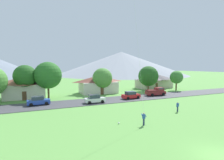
{
  "coord_description": "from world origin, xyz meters",
  "views": [
    {
      "loc": [
        -14.33,
        -9.5,
        7.7
      ],
      "look_at": [
        -1.82,
        18.65,
        5.23
      ],
      "focal_mm": 28.38,
      "sensor_mm": 36.0,
      "label": 1
    }
  ],
  "objects_px": {
    "tree_left_of_center": "(102,78)",
    "parked_car_blue_mid_east": "(38,101)",
    "pickup_truck_maroon_west_side": "(156,92)",
    "parked_car_red_mid_west": "(131,95)",
    "house_right_center": "(98,84)",
    "house_leftmost": "(25,87)",
    "house_rightmost": "(157,81)",
    "watcher_person": "(178,107)",
    "parked_car_white_west_end": "(95,99)",
    "house_left_center": "(151,81)",
    "tree_center": "(48,75)",
    "soccer_ball": "(119,123)",
    "tree_right_of_center": "(176,77)",
    "tree_near_left": "(148,76)",
    "tree_far_right": "(25,76)"
  },
  "relations": [
    {
      "from": "watcher_person",
      "to": "tree_center",
      "type": "bearing_deg",
      "value": 131.42
    },
    {
      "from": "parked_car_blue_mid_east",
      "to": "house_leftmost",
      "type": "bearing_deg",
      "value": 105.43
    },
    {
      "from": "parked_car_red_mid_west",
      "to": "parked_car_blue_mid_east",
      "type": "relative_size",
      "value": 1.0
    },
    {
      "from": "house_left_center",
      "to": "tree_near_left",
      "type": "bearing_deg",
      "value": -131.96
    },
    {
      "from": "tree_right_of_center",
      "to": "watcher_person",
      "type": "xyz_separation_m",
      "value": [
        -19.07,
        -20.19,
        -3.24
      ]
    },
    {
      "from": "house_right_center",
      "to": "tree_right_of_center",
      "type": "relative_size",
      "value": 1.73
    },
    {
      "from": "house_right_center",
      "to": "house_rightmost",
      "type": "height_order",
      "value": "house_right_center"
    },
    {
      "from": "house_right_center",
      "to": "tree_near_left",
      "type": "height_order",
      "value": "tree_near_left"
    },
    {
      "from": "parked_car_red_mid_west",
      "to": "tree_center",
      "type": "bearing_deg",
      "value": 155.08
    },
    {
      "from": "parked_car_white_west_end",
      "to": "parked_car_red_mid_west",
      "type": "distance_m",
      "value": 9.29
    },
    {
      "from": "house_left_center",
      "to": "watcher_person",
      "type": "relative_size",
      "value": 5.69
    },
    {
      "from": "parked_car_blue_mid_east",
      "to": "parked_car_red_mid_west",
      "type": "bearing_deg",
      "value": -4.43
    },
    {
      "from": "house_leftmost",
      "to": "parked_car_red_mid_west",
      "type": "height_order",
      "value": "house_leftmost"
    },
    {
      "from": "tree_left_of_center",
      "to": "parked_car_red_mid_west",
      "type": "distance_m",
      "value": 10.47
    },
    {
      "from": "parked_car_red_mid_west",
      "to": "watcher_person",
      "type": "height_order",
      "value": "parked_car_red_mid_west"
    },
    {
      "from": "tree_left_of_center",
      "to": "parked_car_blue_mid_east",
      "type": "xyz_separation_m",
      "value": [
        -16.33,
        -7.63,
        -3.54
      ]
    },
    {
      "from": "house_rightmost",
      "to": "soccer_ball",
      "type": "distance_m",
      "value": 42.33
    },
    {
      "from": "tree_center",
      "to": "house_leftmost",
      "type": "bearing_deg",
      "value": 147.44
    },
    {
      "from": "tree_right_of_center",
      "to": "watcher_person",
      "type": "distance_m",
      "value": 27.96
    },
    {
      "from": "house_right_center",
      "to": "pickup_truck_maroon_west_side",
      "type": "relative_size",
      "value": 2.03
    },
    {
      "from": "house_left_center",
      "to": "tree_left_of_center",
      "type": "relative_size",
      "value": 1.34
    },
    {
      "from": "house_rightmost",
      "to": "pickup_truck_maroon_west_side",
      "type": "xyz_separation_m",
      "value": [
        -11.25,
        -13.71,
        -1.38
      ]
    },
    {
      "from": "house_right_center",
      "to": "house_leftmost",
      "type": "bearing_deg",
      "value": -179.16
    },
    {
      "from": "watcher_person",
      "to": "pickup_truck_maroon_west_side",
      "type": "bearing_deg",
      "value": 64.79
    },
    {
      "from": "parked_car_blue_mid_east",
      "to": "pickup_truck_maroon_west_side",
      "type": "relative_size",
      "value": 0.81
    },
    {
      "from": "tree_near_left",
      "to": "parked_car_blue_mid_east",
      "type": "xyz_separation_m",
      "value": [
        -31.25,
        -7.53,
        -3.73
      ]
    },
    {
      "from": "soccer_ball",
      "to": "parked_car_red_mid_west",
      "type": "bearing_deg",
      "value": 54.94
    },
    {
      "from": "tree_left_of_center",
      "to": "tree_center",
      "type": "relative_size",
      "value": 0.82
    },
    {
      "from": "tree_left_of_center",
      "to": "parked_car_red_mid_west",
      "type": "bearing_deg",
      "value": -68.6
    },
    {
      "from": "house_right_center",
      "to": "parked_car_white_west_end",
      "type": "bearing_deg",
      "value": -112.6
    },
    {
      "from": "house_rightmost",
      "to": "pickup_truck_maroon_west_side",
      "type": "bearing_deg",
      "value": -129.37
    },
    {
      "from": "parked_car_blue_mid_east",
      "to": "pickup_truck_maroon_west_side",
      "type": "distance_m",
      "value": 28.13
    },
    {
      "from": "house_rightmost",
      "to": "soccer_ball",
      "type": "bearing_deg",
      "value": -135.03
    },
    {
      "from": "tree_right_of_center",
      "to": "watcher_person",
      "type": "bearing_deg",
      "value": -133.36
    },
    {
      "from": "tree_center",
      "to": "tree_far_right",
      "type": "xyz_separation_m",
      "value": [
        -4.87,
        1.07,
        -0.15
      ]
    },
    {
      "from": "house_leftmost",
      "to": "tree_near_left",
      "type": "height_order",
      "value": "tree_near_left"
    },
    {
      "from": "house_rightmost",
      "to": "soccer_ball",
      "type": "relative_size",
      "value": 38.86
    },
    {
      "from": "tree_right_of_center",
      "to": "soccer_ball",
      "type": "xyz_separation_m",
      "value": [
        -30.89,
        -21.83,
        -4.0
      ]
    },
    {
      "from": "pickup_truck_maroon_west_side",
      "to": "soccer_ball",
      "type": "xyz_separation_m",
      "value": [
        -18.66,
        -16.16,
        -0.94
      ]
    },
    {
      "from": "house_leftmost",
      "to": "tree_far_right",
      "type": "height_order",
      "value": "tree_far_right"
    },
    {
      "from": "house_leftmost",
      "to": "house_rightmost",
      "type": "relative_size",
      "value": 1.03
    },
    {
      "from": "parked_car_white_west_end",
      "to": "tree_left_of_center",
      "type": "bearing_deg",
      "value": 61.21
    },
    {
      "from": "house_leftmost",
      "to": "soccer_ball",
      "type": "xyz_separation_m",
      "value": [
        12.19,
        -26.31,
        -2.58
      ]
    },
    {
      "from": "house_leftmost",
      "to": "house_rightmost",
      "type": "bearing_deg",
      "value": 4.83
    },
    {
      "from": "tree_center",
      "to": "tree_right_of_center",
      "type": "distance_m",
      "value": 38.0
    },
    {
      "from": "house_left_center",
      "to": "parked_car_white_west_end",
      "type": "height_order",
      "value": "house_left_center"
    },
    {
      "from": "house_left_center",
      "to": "tree_near_left",
      "type": "height_order",
      "value": "tree_near_left"
    },
    {
      "from": "tree_left_of_center",
      "to": "house_rightmost",
      "type": "bearing_deg",
      "value": 14.12
    },
    {
      "from": "parked_car_red_mid_west",
      "to": "house_right_center",
      "type": "bearing_deg",
      "value": 108.53
    },
    {
      "from": "tree_left_of_center",
      "to": "parked_car_blue_mid_east",
      "type": "relative_size",
      "value": 1.67
    }
  ]
}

